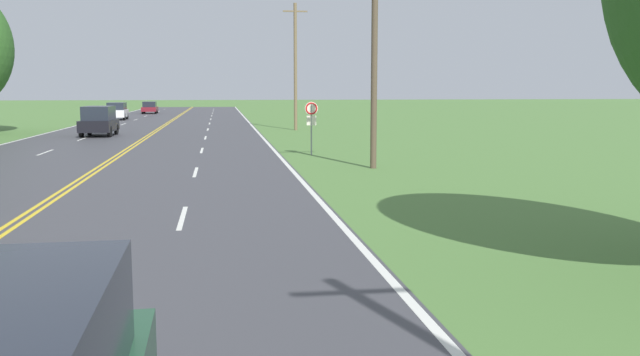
# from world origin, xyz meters

# --- Properties ---
(traffic_sign) EXTENTS (0.60, 0.10, 2.46)m
(traffic_sign) POSITION_xyz_m (8.80, 31.27, 1.85)
(traffic_sign) COLOR gray
(traffic_sign) RESTS_ON ground
(utility_pole_midground) EXTENTS (1.80, 0.24, 7.12)m
(utility_pole_midground) POSITION_xyz_m (10.48, 25.84, 3.71)
(utility_pole_midground) COLOR brown
(utility_pole_midground) RESTS_ON ground
(utility_pole_far) EXTENTS (1.80, 0.24, 9.32)m
(utility_pole_far) POSITION_xyz_m (10.26, 50.93, 4.82)
(utility_pole_far) COLOR brown
(utility_pole_far) RESTS_ON ground
(car_black_suv_mid_far) EXTENTS (2.03, 4.08, 1.95)m
(car_black_suv_mid_far) POSITION_xyz_m (-3.17, 46.26, 1.01)
(car_black_suv_mid_far) COLOR black
(car_black_suv_mid_far) RESTS_ON ground
(car_white_hatchback_receding) EXTENTS (1.90, 4.05, 1.73)m
(car_white_hatchback_receding) POSITION_xyz_m (-5.54, 70.63, 0.91)
(car_white_hatchback_receding) COLOR black
(car_white_hatchback_receding) RESTS_ON ground
(car_maroon_sedan_distant) EXTENTS (1.85, 4.33, 1.52)m
(car_maroon_sedan_distant) POSITION_xyz_m (-4.07, 88.22, 0.78)
(car_maroon_sedan_distant) COLOR black
(car_maroon_sedan_distant) RESTS_ON ground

